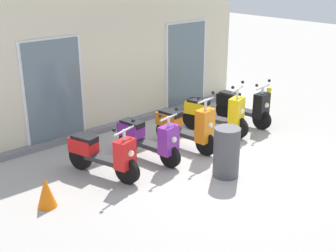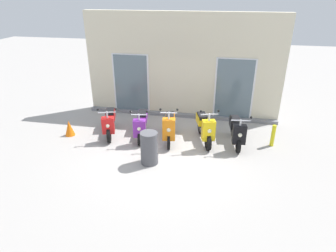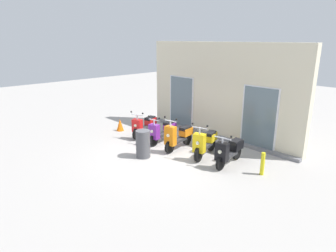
{
  "view_description": "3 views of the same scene",
  "coord_description": "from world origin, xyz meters",
  "px_view_note": "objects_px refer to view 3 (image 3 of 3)",
  "views": [
    {
      "loc": [
        -6.12,
        -5.64,
        3.81
      ],
      "look_at": [
        -0.69,
        0.56,
        0.73
      ],
      "focal_mm": 48.0,
      "sensor_mm": 36.0,
      "label": 1
    },
    {
      "loc": [
        1.5,
        -7.45,
        4.45
      ],
      "look_at": [
        -0.01,
        0.35,
        0.7
      ],
      "focal_mm": 31.18,
      "sensor_mm": 36.0,
      "label": 2
    },
    {
      "loc": [
        7.03,
        -6.53,
        3.9
      ],
      "look_at": [
        -0.43,
        0.59,
        0.82
      ],
      "focal_mm": 31.57,
      "sensor_mm": 36.0,
      "label": 3
    }
  ],
  "objects_px": {
    "scooter_purple": "(163,131)",
    "scooter_yellow": "(205,143)",
    "scooter_black": "(229,151)",
    "curb_bollard": "(263,164)",
    "trash_bin": "(143,144)",
    "scooter_red": "(145,125)",
    "traffic_cone": "(120,125)",
    "scooter_orange": "(178,136)"
  },
  "relations": [
    {
      "from": "scooter_purple",
      "to": "scooter_black",
      "type": "height_order",
      "value": "scooter_black"
    },
    {
      "from": "scooter_yellow",
      "to": "traffic_cone",
      "type": "relative_size",
      "value": 3.09
    },
    {
      "from": "scooter_yellow",
      "to": "traffic_cone",
      "type": "bearing_deg",
      "value": -174.61
    },
    {
      "from": "curb_bollard",
      "to": "scooter_red",
      "type": "bearing_deg",
      "value": -177.72
    },
    {
      "from": "scooter_red",
      "to": "scooter_purple",
      "type": "bearing_deg",
      "value": 0.36
    },
    {
      "from": "trash_bin",
      "to": "scooter_red",
      "type": "bearing_deg",
      "value": 139.46
    },
    {
      "from": "scooter_yellow",
      "to": "trash_bin",
      "type": "xyz_separation_m",
      "value": [
        -1.4,
        -1.58,
        -0.02
      ]
    },
    {
      "from": "scooter_red",
      "to": "trash_bin",
      "type": "bearing_deg",
      "value": -40.54
    },
    {
      "from": "traffic_cone",
      "to": "scooter_yellow",
      "type": "bearing_deg",
      "value": 5.39
    },
    {
      "from": "traffic_cone",
      "to": "scooter_orange",
      "type": "bearing_deg",
      "value": 3.84
    },
    {
      "from": "scooter_yellow",
      "to": "trash_bin",
      "type": "distance_m",
      "value": 2.11
    },
    {
      "from": "traffic_cone",
      "to": "scooter_purple",
      "type": "bearing_deg",
      "value": 7.76
    },
    {
      "from": "scooter_orange",
      "to": "scooter_black",
      "type": "height_order",
      "value": "scooter_orange"
    },
    {
      "from": "scooter_purple",
      "to": "scooter_yellow",
      "type": "distance_m",
      "value": 2.05
    },
    {
      "from": "scooter_yellow",
      "to": "scooter_black",
      "type": "height_order",
      "value": "scooter_yellow"
    },
    {
      "from": "scooter_purple",
      "to": "scooter_yellow",
      "type": "height_order",
      "value": "scooter_yellow"
    },
    {
      "from": "scooter_yellow",
      "to": "scooter_black",
      "type": "xyz_separation_m",
      "value": [
        0.98,
        0.0,
        -0.01
      ]
    },
    {
      "from": "scooter_black",
      "to": "curb_bollard",
      "type": "xyz_separation_m",
      "value": [
        1.11,
        0.11,
        -0.13
      ]
    },
    {
      "from": "scooter_purple",
      "to": "curb_bollard",
      "type": "relative_size",
      "value": 2.24
    },
    {
      "from": "scooter_yellow",
      "to": "curb_bollard",
      "type": "height_order",
      "value": "scooter_yellow"
    },
    {
      "from": "traffic_cone",
      "to": "trash_bin",
      "type": "distance_m",
      "value": 3.26
    },
    {
      "from": "scooter_black",
      "to": "trash_bin",
      "type": "xyz_separation_m",
      "value": [
        -2.39,
        -1.58,
        -0.01
      ]
    },
    {
      "from": "scooter_red",
      "to": "scooter_purple",
      "type": "relative_size",
      "value": 1.0
    },
    {
      "from": "scooter_black",
      "to": "traffic_cone",
      "type": "distance_m",
      "value": 5.44
    },
    {
      "from": "scooter_red",
      "to": "scooter_yellow",
      "type": "height_order",
      "value": "scooter_yellow"
    },
    {
      "from": "traffic_cone",
      "to": "trash_bin",
      "type": "height_order",
      "value": "trash_bin"
    },
    {
      "from": "scooter_purple",
      "to": "curb_bollard",
      "type": "bearing_deg",
      "value": 2.78
    },
    {
      "from": "scooter_purple",
      "to": "scooter_orange",
      "type": "bearing_deg",
      "value": -6.14
    },
    {
      "from": "scooter_red",
      "to": "scooter_purple",
      "type": "xyz_separation_m",
      "value": [
        1.09,
        0.01,
        0.01
      ]
    },
    {
      "from": "trash_bin",
      "to": "curb_bollard",
      "type": "bearing_deg",
      "value": 25.72
    },
    {
      "from": "scooter_red",
      "to": "scooter_yellow",
      "type": "xyz_separation_m",
      "value": [
        3.13,
        0.1,
        0.03
      ]
    },
    {
      "from": "scooter_yellow",
      "to": "traffic_cone",
      "type": "height_order",
      "value": "scooter_yellow"
    },
    {
      "from": "scooter_red",
      "to": "trash_bin",
      "type": "relative_size",
      "value": 1.67
    },
    {
      "from": "scooter_orange",
      "to": "scooter_yellow",
      "type": "height_order",
      "value": "scooter_orange"
    },
    {
      "from": "scooter_purple",
      "to": "trash_bin",
      "type": "relative_size",
      "value": 1.66
    },
    {
      "from": "curb_bollard",
      "to": "scooter_purple",
      "type": "bearing_deg",
      "value": -177.22
    },
    {
      "from": "traffic_cone",
      "to": "trash_bin",
      "type": "bearing_deg",
      "value": -20.87
    },
    {
      "from": "scooter_purple",
      "to": "scooter_yellow",
      "type": "relative_size",
      "value": 0.98
    },
    {
      "from": "scooter_yellow",
      "to": "scooter_red",
      "type": "bearing_deg",
      "value": -178.19
    },
    {
      "from": "scooter_yellow",
      "to": "curb_bollard",
      "type": "bearing_deg",
      "value": 2.98
    },
    {
      "from": "scooter_yellow",
      "to": "scooter_orange",
      "type": "bearing_deg",
      "value": -169.96
    },
    {
      "from": "scooter_red",
      "to": "traffic_cone",
      "type": "distance_m",
      "value": 1.36
    }
  ]
}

